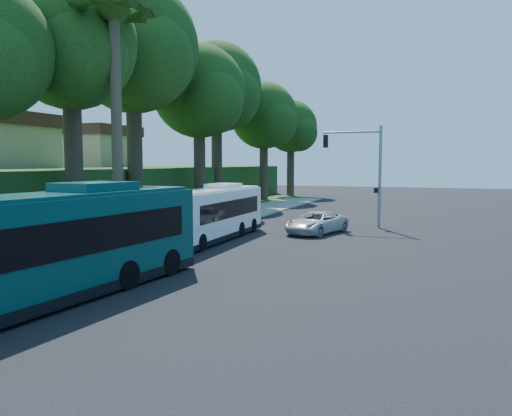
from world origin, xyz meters
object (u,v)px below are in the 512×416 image
at_px(teal_bus, 51,244).
at_px(white_bus, 212,213).
at_px(pickup, 317,223).
at_px(bus_shelter, 118,213).

bearing_deg(teal_bus, white_bus, 98.71).
bearing_deg(pickup, bus_shelter, -117.62).
relative_size(bus_shelter, teal_bus, 0.25).
bearing_deg(white_bus, pickup, 42.88).
height_order(white_bus, pickup, white_bus).
xyz_separation_m(teal_bus, pickup, (4.38, 18.23, -1.17)).
distance_m(bus_shelter, white_bus, 5.38).
xyz_separation_m(white_bus, pickup, (5.06, 4.79, -0.88)).
height_order(teal_bus, pickup, teal_bus).
distance_m(white_bus, teal_bus, 13.46).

